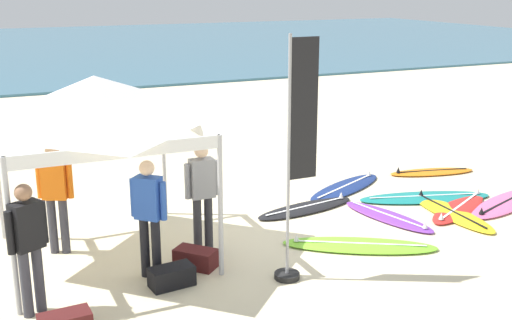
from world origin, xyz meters
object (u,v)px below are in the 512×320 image
(surfboard_orange, at_px, (431,172))
(surfboard_black, at_px, (306,208))
(surfboard_teal, at_px, (425,197))
(surfboard_red, at_px, (459,208))
(gear_bag_near_tent, at_px, (172,277))
(surfboard_navy, at_px, (345,187))
(gear_bag_on_sand, at_px, (196,258))
(banner_flag, at_px, (296,170))
(person_black, at_px, (28,240))
(surfboard_lime, at_px, (359,245))
(person_blue, at_px, (149,211))
(surfboard_yellow, at_px, (451,212))
(surfboard_purple, at_px, (388,217))
(person_grey, at_px, (202,190))
(person_orange, at_px, (56,192))
(surfboard_pink, at_px, (506,203))
(canopy_tent, at_px, (95,101))

(surfboard_orange, height_order, surfboard_black, same)
(surfboard_teal, relative_size, surfboard_red, 1.29)
(gear_bag_near_tent, bearing_deg, surfboard_orange, 22.52)
(surfboard_navy, xyz_separation_m, gear_bag_on_sand, (-3.96, -2.21, 0.10))
(banner_flag, bearing_deg, surfboard_red, 16.39)
(surfboard_black, xyz_separation_m, person_black, (-4.94, -1.92, 0.95))
(surfboard_lime, height_order, person_blue, person_blue)
(surfboard_red, distance_m, surfboard_yellow, 0.30)
(gear_bag_on_sand, bearing_deg, surfboard_navy, 29.18)
(surfboard_teal, height_order, person_blue, person_blue)
(surfboard_yellow, relative_size, person_blue, 1.31)
(surfboard_purple, bearing_deg, surfboard_lime, -143.77)
(surfboard_yellow, bearing_deg, person_black, -174.86)
(surfboard_navy, bearing_deg, gear_bag_on_sand, -150.82)
(person_grey, bearing_deg, surfboard_orange, 17.34)
(surfboard_purple, bearing_deg, person_orange, 170.71)
(surfboard_purple, distance_m, banner_flag, 3.30)
(person_black, bearing_deg, gear_bag_near_tent, 0.36)
(surfboard_purple, bearing_deg, surfboard_teal, 24.16)
(surfboard_yellow, xyz_separation_m, person_blue, (-5.58, -0.24, 0.95))
(surfboard_navy, height_order, surfboard_red, same)
(banner_flag, distance_m, gear_bag_on_sand, 2.05)
(surfboard_pink, distance_m, banner_flag, 5.38)
(surfboard_black, relative_size, person_black, 1.25)
(canopy_tent, distance_m, surfboard_pink, 7.73)
(surfboard_red, bearing_deg, banner_flag, -163.61)
(person_black, bearing_deg, surfboard_lime, 0.70)
(surfboard_pink, xyz_separation_m, person_grey, (-5.90, 0.34, 0.95))
(surfboard_black, height_order, person_orange, person_orange)
(person_orange, bearing_deg, surfboard_lime, -22.21)
(surfboard_red, height_order, person_black, person_black)
(surfboard_navy, bearing_deg, banner_flag, -132.14)
(surfboard_red, height_order, gear_bag_on_sand, gear_bag_on_sand)
(surfboard_yellow, xyz_separation_m, banner_flag, (-3.75, -1.08, 1.54))
(surfboard_black, bearing_deg, surfboard_navy, 29.42)
(surfboard_teal, distance_m, surfboard_red, 0.76)
(surfboard_purple, height_order, person_black, person_black)
(surfboard_black, xyz_separation_m, banner_flag, (-1.49, -2.36, 1.54))
(surfboard_pink, xyz_separation_m, person_black, (-8.50, -0.61, 0.95))
(surfboard_lime, distance_m, person_blue, 3.40)
(banner_flag, bearing_deg, canopy_tent, 140.68)
(surfboard_navy, xyz_separation_m, gear_bag_near_tent, (-4.46, -2.65, 0.10))
(surfboard_orange, relative_size, surfboard_yellow, 0.89)
(surfboard_purple, height_order, surfboard_red, same)
(surfboard_purple, distance_m, surfboard_navy, 1.76)
(banner_flag, distance_m, gear_bag_near_tent, 2.24)
(surfboard_teal, xyz_separation_m, person_grey, (-4.72, -0.54, 0.95))
(surfboard_red, bearing_deg, surfboard_pink, -7.60)
(person_black, bearing_deg, gear_bag_on_sand, 11.07)
(surfboard_teal, height_order, surfboard_yellow, same)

